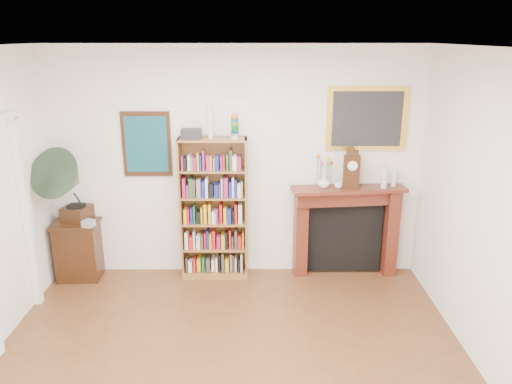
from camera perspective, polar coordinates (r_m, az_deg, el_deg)
room at (r=3.66m, az=-3.74°, el=-6.58°), size 4.51×5.01×2.81m
door_casing at (r=5.40m, az=-26.99°, el=-2.04°), size 0.08×1.02×2.17m
teal_poster at (r=6.08m, az=-12.39°, el=5.35°), size 0.58×0.04×0.78m
small_picture at (r=5.85m, az=-2.50°, el=12.21°), size 0.26×0.04×0.30m
gilt_painting at (r=6.04m, az=12.56°, el=8.16°), size 0.95×0.04×0.75m
bookshelf at (r=6.01m, az=-4.84°, el=-1.11°), size 0.81×0.29×2.01m
side_cabinet at (r=6.53m, az=-19.62°, el=-6.29°), size 0.55×0.41×0.74m
fireplace at (r=6.25m, az=10.22°, el=-3.47°), size 1.39×0.46×1.15m
gramophone at (r=6.13m, az=-20.70°, el=1.17°), size 0.75×0.86×0.97m
cd_stack at (r=6.19m, az=-18.60°, el=-3.42°), size 0.15×0.15×0.08m
mantel_clock at (r=5.98m, az=10.85°, el=2.48°), size 0.21×0.14×0.45m
flower_vase at (r=5.97m, az=7.75°, el=1.18°), size 0.18×0.18×0.15m
teacup at (r=5.98m, az=9.39°, el=0.78°), size 0.10×0.10×0.08m
bottle_left at (r=6.08m, az=14.45°, el=1.53°), size 0.07×0.07×0.24m
bottle_right at (r=6.18m, az=15.47°, el=1.53°), size 0.06×0.06×0.20m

